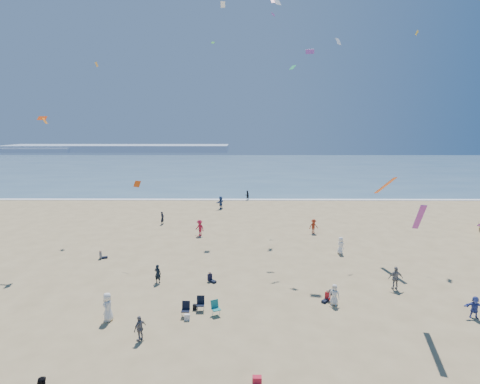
{
  "coord_description": "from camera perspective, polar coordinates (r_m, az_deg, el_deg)",
  "views": [
    {
      "loc": [
        2.15,
        -17.75,
        12.41
      ],
      "look_at": [
        2.0,
        8.0,
        7.88
      ],
      "focal_mm": 28.0,
      "sensor_mm": 36.0,
      "label": 1
    }
  ],
  "objects": [
    {
      "name": "navy_bag",
      "position": [
        29.81,
        13.75,
        -14.56
      ],
      "size": [
        0.28,
        0.18,
        0.34
      ],
      "primitive_type": "cube",
      "color": "black",
      "rests_on": "ground"
    },
    {
      "name": "white_tote",
      "position": [
        25.8,
        -8.05,
        -18.36
      ],
      "size": [
        0.35,
        0.2,
        0.4
      ],
      "primitive_type": "cube",
      "color": "silver",
      "rests_on": "ground"
    },
    {
      "name": "headland_far",
      "position": [
        198.07,
        -18.07,
        6.37
      ],
      "size": [
        110.0,
        20.0,
        3.2
      ],
      "primitive_type": "cube",
      "color": "#7A8EA8",
      "rests_on": "ground"
    },
    {
      "name": "standing_flyers",
      "position": [
        37.13,
        1.38,
        -8.13
      ],
      "size": [
        26.48,
        55.36,
        1.94
      ],
      "color": "white",
      "rests_on": "ground"
    },
    {
      "name": "kites_aloft",
      "position": [
        32.24,
        11.75,
        13.16
      ],
      "size": [
        36.86,
        41.62,
        29.13
      ],
      "color": "gold",
      "rests_on": "ground"
    },
    {
      "name": "black_backpack",
      "position": [
        26.99,
        -6.87,
        -17.01
      ],
      "size": [
        0.3,
        0.22,
        0.38
      ],
      "primitive_type": "cube",
      "color": "black",
      "rests_on": "ground"
    },
    {
      "name": "chair_cluster",
      "position": [
        26.22,
        -6.01,
        -17.09
      ],
      "size": [
        2.71,
        1.42,
        1.0
      ],
      "color": "black",
      "rests_on": "ground"
    },
    {
      "name": "ocean",
      "position": [
        113.45,
        -0.76,
        3.72
      ],
      "size": [
        220.0,
        100.0,
        0.06
      ],
      "primitive_type": "cube",
      "color": "#476B84",
      "rests_on": "ground"
    },
    {
      "name": "surf_line",
      "position": [
        64.0,
        -1.6,
        -1.16
      ],
      "size": [
        220.0,
        1.2,
        0.08
      ],
      "primitive_type": "cube",
      "color": "white",
      "rests_on": "ground"
    },
    {
      "name": "ground",
      "position": [
        21.77,
        -5.95,
        -24.83
      ],
      "size": [
        220.0,
        220.0,
        0.0
      ],
      "primitive_type": "plane",
      "color": "tan",
      "rests_on": "ground"
    },
    {
      "name": "cooler",
      "position": [
        20.56,
        2.61,
        -26.62
      ],
      "size": [
        0.45,
        0.3,
        0.3
      ],
      "primitive_type": "cube",
      "color": "red",
      "rests_on": "ground"
    },
    {
      "name": "headland_near",
      "position": [
        209.67,
        -28.98,
        5.62
      ],
      "size": [
        40.0,
        14.0,
        2.0
      ],
      "primitive_type": "cube",
      "color": "#7A8EA8",
      "rests_on": "ground"
    },
    {
      "name": "seated_group",
      "position": [
        24.89,
        -3.4,
        -18.83
      ],
      "size": [
        20.59,
        24.24,
        0.84
      ],
      "color": "silver",
      "rests_on": "ground"
    }
  ]
}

